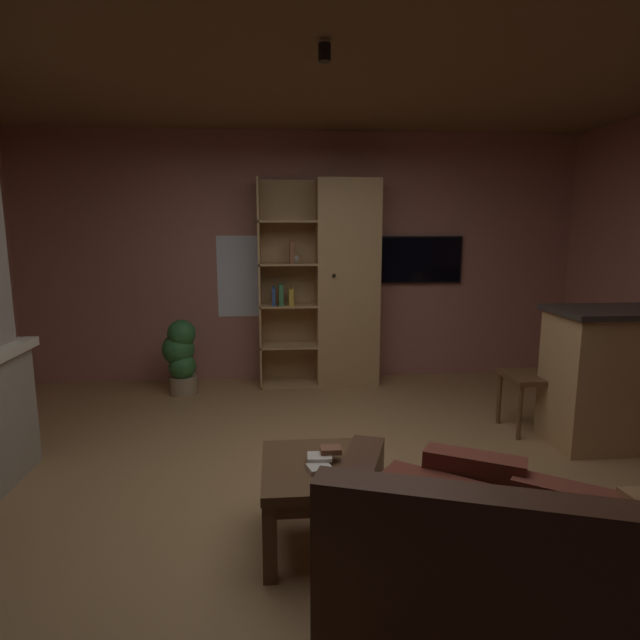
# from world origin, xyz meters

# --- Properties ---
(floor) EXTENTS (6.03, 5.25, 0.02)m
(floor) POSITION_xyz_m (0.00, 0.00, -0.01)
(floor) COLOR #A37A4C
(floor) RESTS_ON ground
(wall_back) EXTENTS (6.15, 0.06, 2.66)m
(wall_back) POSITION_xyz_m (0.00, 2.66, 1.33)
(wall_back) COLOR #AD7060
(wall_back) RESTS_ON ground
(ceiling) EXTENTS (6.03, 5.25, 0.02)m
(ceiling) POSITION_xyz_m (0.00, 0.00, 2.67)
(ceiling) COLOR brown
(window_pane_back) EXTENTS (0.56, 0.01, 0.87)m
(window_pane_back) POSITION_xyz_m (-0.64, 2.62, 1.14)
(window_pane_back) COLOR white
(bookshelf_cabinet) EXTENTS (1.25, 0.41, 2.16)m
(bookshelf_cabinet) POSITION_xyz_m (0.37, 2.38, 1.07)
(bookshelf_cabinet) COLOR tan
(bookshelf_cabinet) RESTS_ON ground
(leather_couch) EXTENTS (1.85, 1.33, 0.84)m
(leather_couch) POSITION_xyz_m (0.71, -1.40, 0.31)
(leather_couch) COLOR #4C2D1E
(leather_couch) RESTS_ON ground
(coffee_table) EXTENTS (0.63, 0.66, 0.45)m
(coffee_table) POSITION_xyz_m (-0.07, -0.54, 0.36)
(coffee_table) COLOR brown
(coffee_table) RESTS_ON ground
(table_book_0) EXTENTS (0.14, 0.13, 0.03)m
(table_book_0) POSITION_xyz_m (-0.09, -0.61, 0.46)
(table_book_0) COLOR beige
(table_book_0) RESTS_ON coffee_table
(table_book_1) EXTENTS (0.13, 0.11, 0.02)m
(table_book_1) POSITION_xyz_m (-0.08, -0.53, 0.49)
(table_book_1) COLOR beige
(table_book_1) RESTS_ON coffee_table
(table_book_2) EXTENTS (0.11, 0.08, 0.03)m
(table_book_2) POSITION_xyz_m (-0.02, -0.50, 0.51)
(table_book_2) COLOR brown
(table_book_2) RESTS_ON coffee_table
(dining_chair) EXTENTS (0.43, 0.43, 0.92)m
(dining_chair) POSITION_xyz_m (1.87, 0.90, 0.53)
(dining_chair) COLOR brown
(dining_chair) RESTS_ON ground
(potted_floor_plant) EXTENTS (0.34, 0.33, 0.76)m
(potted_floor_plant) POSITION_xyz_m (-1.26, 2.13, 0.40)
(potted_floor_plant) COLOR #9E896B
(potted_floor_plant) RESTS_ON ground
(wall_mounted_tv) EXTENTS (0.91, 0.06, 0.51)m
(wall_mounted_tv) POSITION_xyz_m (1.30, 2.59, 1.32)
(wall_mounted_tv) COLOR black
(track_light_spot_1) EXTENTS (0.07, 0.07, 0.09)m
(track_light_spot_1) POSITION_xyz_m (-0.02, -0.11, 2.59)
(track_light_spot_1) COLOR black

